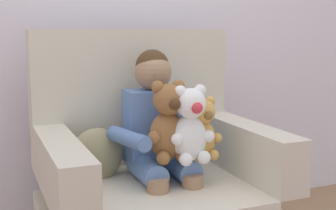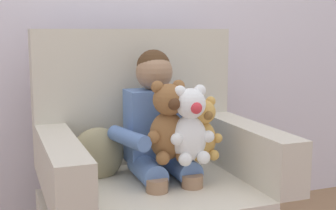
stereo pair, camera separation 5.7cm
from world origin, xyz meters
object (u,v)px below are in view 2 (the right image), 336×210
(armchair, at_px, (154,195))
(throw_pillow, at_px, (97,155))
(plush_white, at_px, (190,127))
(plush_honey, at_px, (203,130))
(seated_child, at_px, (159,131))
(plush_brown, at_px, (168,124))

(armchair, distance_m, throw_pillow, 0.32)
(plush_white, height_order, plush_honey, plush_white)
(throw_pillow, bearing_deg, plush_white, -38.26)
(plush_white, relative_size, throw_pillow, 1.28)
(seated_child, distance_m, plush_honey, 0.21)
(seated_child, bearing_deg, plush_honey, -40.33)
(plush_honey, distance_m, throw_pillow, 0.50)
(plush_white, xyz_separation_m, plush_brown, (-0.08, 0.05, 0.01))
(seated_child, xyz_separation_m, plush_honey, (0.15, -0.15, 0.03))
(plush_honey, height_order, throw_pillow, plush_honey)
(plush_white, relative_size, plush_brown, 0.95)
(plush_white, height_order, plush_brown, plush_brown)
(plush_honey, bearing_deg, seated_child, 115.23)
(plush_honey, bearing_deg, throw_pillow, 130.52)
(plush_white, height_order, throw_pillow, plush_white)
(armchair, bearing_deg, plush_honey, -39.15)
(plush_brown, bearing_deg, armchair, 119.79)
(armchair, relative_size, plush_white, 3.32)
(armchair, xyz_separation_m, plush_brown, (0.03, -0.12, 0.36))
(plush_white, distance_m, plush_honey, 0.08)
(seated_child, relative_size, plush_honey, 3.00)
(armchair, relative_size, plush_honey, 4.02)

